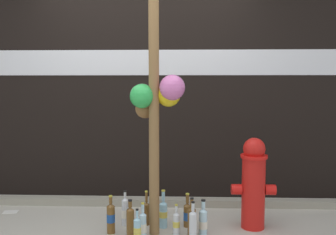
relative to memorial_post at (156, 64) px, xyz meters
name	(u,v)px	position (x,y,z in m)	size (l,w,h in m)	color
building_wall	(145,43)	(-0.22, 1.20, 0.31)	(10.00, 0.21, 3.67)	black
curb_strip	(142,202)	(-0.22, 0.76, -1.48)	(8.00, 0.12, 0.08)	gray
memorial_post	(156,64)	(0.00, 0.00, 0.00)	(0.53, 0.33, 2.79)	olive
fire_hydrant	(253,183)	(0.90, 0.17, -1.09)	(0.41, 0.25, 0.85)	red
bottle_0	(147,212)	(-0.11, 0.20, -1.40)	(0.06, 0.06, 0.33)	brown
bottle_1	(163,213)	(0.05, 0.14, -1.39)	(0.08, 0.08, 0.36)	#93CCE0
bottle_2	(187,214)	(0.28, 0.17, -1.40)	(0.07, 0.07, 0.32)	brown
bottle_3	(192,221)	(0.32, -0.07, -1.38)	(0.07, 0.07, 0.36)	brown
bottle_4	(111,218)	(-0.41, -0.01, -1.38)	(0.08, 0.08, 0.35)	brown
bottle_5	(203,221)	(0.42, -0.02, -1.40)	(0.08, 0.08, 0.32)	#B2DBEA
bottle_6	(125,211)	(-0.31, 0.19, -1.39)	(0.07, 0.07, 0.34)	silver
bottle_7	(143,225)	(-0.11, -0.10, -1.41)	(0.06, 0.06, 0.32)	#B2DBEA
bottle_8	(130,221)	(-0.23, -0.09, -1.38)	(0.07, 0.07, 0.34)	brown
bottle_9	(137,231)	(-0.14, -0.25, -1.40)	(0.06, 0.06, 0.31)	#93CCE0
bottle_10	(193,225)	(0.32, -0.16, -1.38)	(0.07, 0.07, 0.35)	silver
bottle_11	(176,223)	(0.18, -0.04, -1.41)	(0.06, 0.06, 0.28)	silver
litter_3	(10,212)	(-1.58, 0.49, -1.52)	(0.15, 0.11, 0.01)	silver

